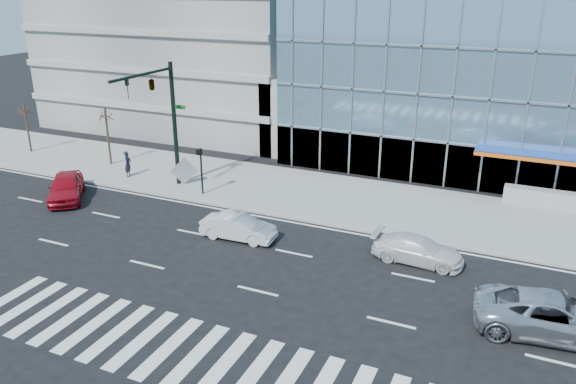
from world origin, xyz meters
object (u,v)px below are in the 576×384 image
tilted_panel (184,171)px  white_suv (418,250)px  pedestrian (128,164)px  white_sedan (238,227)px  street_tree_near (106,116)px  street_tree_far (24,110)px  traffic_signal (159,98)px  silver_suv (554,315)px  ped_signal_post (201,164)px  red_sedan (66,187)px

tilted_panel → white_suv: bearing=-57.2°
white_suv → pedestrian: size_ratio=2.47×
white_sedan → street_tree_near: bearing=61.1°
street_tree_near → pedestrian: (2.99, -1.66, -2.74)m
street_tree_far → traffic_signal: bearing=-11.1°
silver_suv → white_suv: (-6.00, 3.85, -0.18)m
ped_signal_post → street_tree_far: (-17.50, 2.56, 1.30)m
street_tree_near → white_suv: 24.74m
white_sedan → pedestrian: bearing=62.0°
street_tree_far → pedestrian: size_ratio=2.17×
tilted_panel → street_tree_near: bearing=126.7°
white_suv → tilted_panel: tilted_panel is taller
ped_signal_post → red_sedan: size_ratio=0.64×
tilted_panel → ped_signal_post: bearing=-70.5°
street_tree_far → tilted_panel: (15.45, -1.46, -2.38)m
silver_suv → tilted_panel: 23.85m
ped_signal_post → pedestrian: ped_signal_post is taller
silver_suv → red_sedan: silver_suv is taller
traffic_signal → street_tree_far: 15.53m
silver_suv → white_sedan: size_ratio=1.47×
ped_signal_post → street_tree_far: size_ratio=0.78×
street_tree_near → traffic_signal: bearing=-22.7°
tilted_panel → street_tree_far: bearing=132.4°
white_suv → ped_signal_post: bearing=79.1°
ped_signal_post → silver_suv: bearing=-19.3°
street_tree_far → tilted_panel: street_tree_far is taller
silver_suv → tilted_panel: (-22.38, 8.23, 0.25)m
ped_signal_post → street_tree_near: size_ratio=0.71×
street_tree_near → red_sedan: bearing=-72.5°
white_sedan → tilted_panel: bearing=48.9°
traffic_signal → pedestrian: traffic_signal is taller
traffic_signal → pedestrian: bearing=162.4°
silver_suv → traffic_signal: bearing=66.4°
traffic_signal → red_sedan: (-4.97, -3.51, -5.36)m
white_suv → tilted_panel: size_ratio=3.38×
street_tree_near → pedestrian: size_ratio=2.38×
white_suv → red_sedan: (-21.80, -0.60, 0.16)m
white_suv → white_sedan: bearing=99.8°
street_tree_far → tilted_panel: 15.70m
traffic_signal → white_suv: traffic_signal is taller
ped_signal_post → traffic_signal: bearing=-171.5°
pedestrian → ped_signal_post: bearing=-115.1°
street_tree_far → white_suv: street_tree_far is taller
silver_suv → street_tree_far: bearing=68.5°
street_tree_far → white_suv: size_ratio=0.88×
ped_signal_post → tilted_panel: ped_signal_post is taller
silver_suv → pedestrian: bearing=66.3°
pedestrian → tilted_panel: tilted_panel is taller
traffic_signal → pedestrian: (-4.01, 1.27, -5.12)m
street_tree_near → white_suv: (23.83, -5.84, -3.14)m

